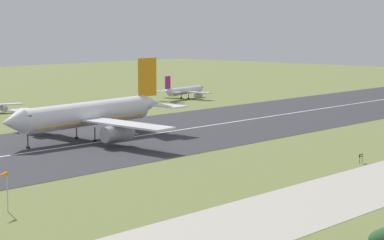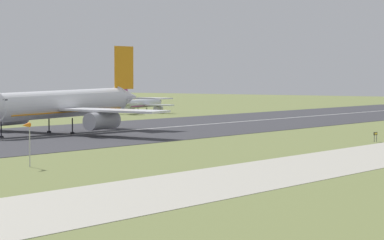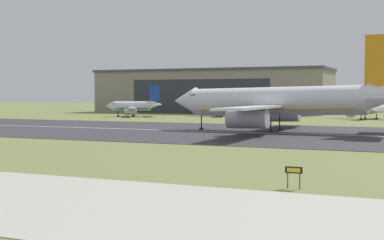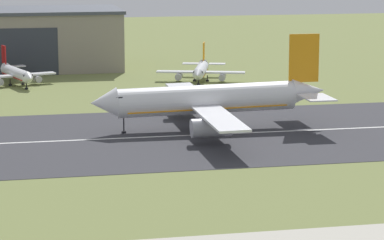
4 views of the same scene
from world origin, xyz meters
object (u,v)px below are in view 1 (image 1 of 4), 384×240
(airplane_parked_east, at_px, (185,91))
(windsock_pole, at_px, (2,177))
(airplane_landing, at_px, (87,115))
(runway_sign, at_px, (361,156))

(airplane_parked_east, xyz_separation_m, windsock_pole, (-133.73, -90.55, 2.22))
(airplane_landing, relative_size, runway_sign, 30.60)
(windsock_pole, distance_m, runway_sign, 68.32)
(airplane_parked_east, distance_m, windsock_pole, 161.52)
(airplane_landing, height_order, windsock_pole, airplane_landing)
(windsock_pole, bearing_deg, airplane_landing, 40.29)
(airplane_landing, height_order, runway_sign, airplane_landing)
(airplane_parked_east, height_order, runway_sign, airplane_parked_east)
(airplane_landing, relative_size, airplane_parked_east, 2.15)
(airplane_parked_east, xyz_separation_m, runway_sign, (-67.62, -107.35, -1.56))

